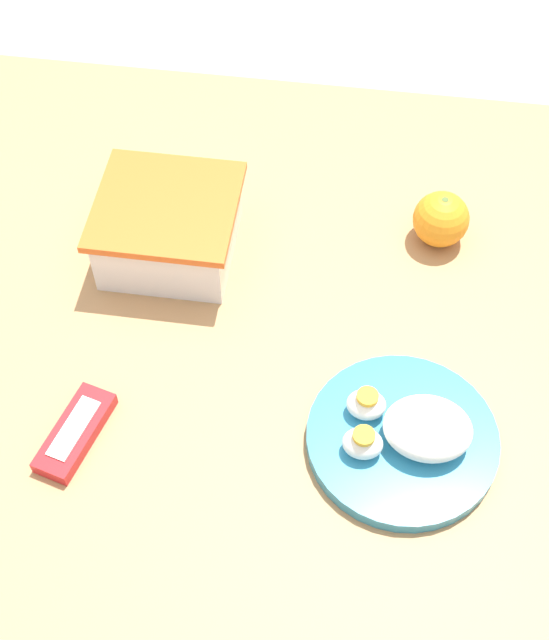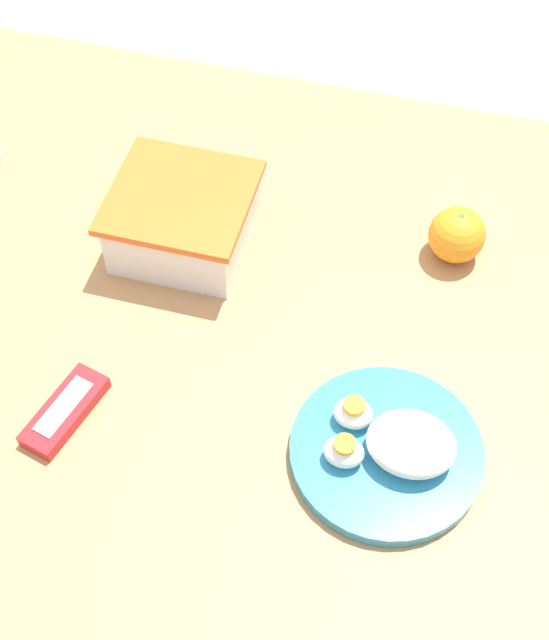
{
  "view_description": "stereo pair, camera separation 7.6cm",
  "coord_description": "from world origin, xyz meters",
  "views": [
    {
      "loc": [
        0.18,
        -0.63,
        1.64
      ],
      "look_at": [
        0.1,
        -0.0,
        0.78
      ],
      "focal_mm": 50.0,
      "sensor_mm": 36.0,
      "label": 1
    },
    {
      "loc": [
        0.26,
        -0.61,
        1.64
      ],
      "look_at": [
        0.1,
        -0.0,
        0.78
      ],
      "focal_mm": 50.0,
      "sensor_mm": 36.0,
      "label": 2
    }
  ],
  "objects": [
    {
      "name": "ground_plane",
      "position": [
        0.0,
        0.0,
        0.0
      ],
      "size": [
        10.0,
        10.0,
        0.0
      ],
      "primitive_type": "plane",
      "color": "#B2A899"
    },
    {
      "name": "table",
      "position": [
        0.0,
        0.0,
        0.68
      ],
      "size": [
        1.19,
        0.96,
        0.75
      ],
      "color": "#AD7F51",
      "rests_on": "ground_plane"
    },
    {
      "name": "food_container",
      "position": [
        -0.06,
        0.11,
        0.78
      ],
      "size": [
        0.18,
        0.17,
        0.09
      ],
      "color": "white",
      "rests_on": "table"
    },
    {
      "name": "orange_fruit",
      "position": [
        0.29,
        0.19,
        0.78
      ],
      "size": [
        0.07,
        0.07,
        0.07
      ],
      "color": "orange",
      "rests_on": "table"
    },
    {
      "name": "rice_plate",
      "position": [
        0.26,
        -0.13,
        0.77
      ],
      "size": [
        0.22,
        0.22,
        0.06
      ],
      "color": "teal",
      "rests_on": "table"
    },
    {
      "name": "candy_bar",
      "position": [
        -0.11,
        -0.17,
        0.76
      ],
      "size": [
        0.07,
        0.12,
        0.02
      ],
      "color": "red",
      "rests_on": "table"
    }
  ]
}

